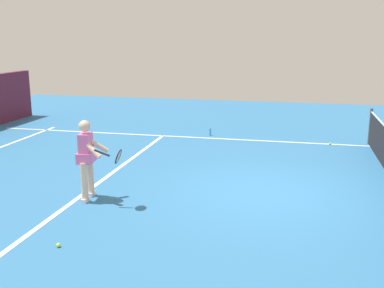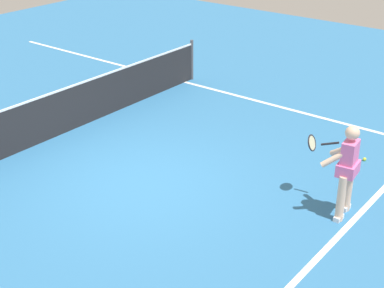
% 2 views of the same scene
% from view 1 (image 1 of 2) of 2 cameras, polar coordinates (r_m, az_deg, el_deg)
% --- Properties ---
extents(ground_plane, '(26.12, 26.12, 0.00)m').
position_cam_1_polar(ground_plane, '(9.48, 8.81, -5.87)').
color(ground_plane, teal).
extents(service_line_marking, '(9.26, 0.10, 0.01)m').
position_cam_1_polar(service_line_marking, '(10.30, -11.01, -4.37)').
color(service_line_marking, white).
rests_on(service_line_marking, ground).
extents(sideline_left_marking, '(0.10, 18.09, 0.01)m').
position_cam_1_polar(sideline_left_marking, '(13.93, 10.26, 0.33)').
color(sideline_left_marking, white).
rests_on(sideline_left_marking, ground).
extents(tennis_player, '(0.73, 0.99, 1.55)m').
position_cam_1_polar(tennis_player, '(8.93, -12.84, -1.57)').
color(tennis_player, beige).
rests_on(tennis_player, ground).
extents(tennis_ball_near, '(0.07, 0.07, 0.07)m').
position_cam_1_polar(tennis_ball_near, '(13.88, 16.77, 0.04)').
color(tennis_ball_near, '#D1E533').
rests_on(tennis_ball_near, ground).
extents(tennis_ball_mid, '(0.07, 0.07, 0.07)m').
position_cam_1_polar(tennis_ball_mid, '(7.32, -16.26, -11.96)').
color(tennis_ball_mid, '#D1E533').
rests_on(tennis_ball_mid, ground).
extents(water_bottle, '(0.07, 0.07, 0.24)m').
position_cam_1_polar(water_bottle, '(14.49, 2.27, 1.51)').
color(water_bottle, '#4C9EE5').
rests_on(water_bottle, ground).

